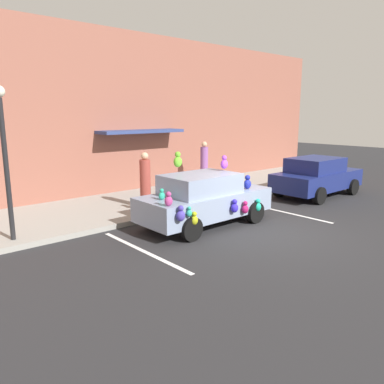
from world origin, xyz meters
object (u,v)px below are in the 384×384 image
parked_sedan_behind (317,176)px  teddy_bear_on_sidewalk (191,193)px  pedestrian_walking_past (204,165)px  street_lamp_post (4,147)px  pedestrian_near_shopfront (145,182)px  plush_covered_car (205,199)px

parked_sedan_behind → teddy_bear_on_sidewalk: 5.27m
teddy_bear_on_sidewalk → pedestrian_walking_past: 3.03m
teddy_bear_on_sidewalk → pedestrian_walking_past: bearing=37.7°
pedestrian_walking_past → teddy_bear_on_sidewalk: bearing=-142.3°
street_lamp_post → pedestrian_near_shopfront: street_lamp_post is taller
parked_sedan_behind → pedestrian_walking_past: pedestrian_walking_past is taller
teddy_bear_on_sidewalk → pedestrian_near_shopfront: 1.85m
pedestrian_near_shopfront → plush_covered_car: bearing=-80.9°
plush_covered_car → pedestrian_near_shopfront: size_ratio=2.22×
parked_sedan_behind → pedestrian_near_shopfront: pedestrian_near_shopfront is taller
plush_covered_car → parked_sedan_behind: (6.16, 0.05, -0.01)m
plush_covered_car → pedestrian_near_shopfront: 2.51m
street_lamp_post → pedestrian_near_shopfront: size_ratio=2.02×
plush_covered_car → teddy_bear_on_sidewalk: 2.58m
teddy_bear_on_sidewalk → street_lamp_post: 6.46m
plush_covered_car → teddy_bear_on_sidewalk: plush_covered_car is taller
plush_covered_car → pedestrian_walking_past: (3.70, 3.99, 0.26)m
parked_sedan_behind → pedestrian_near_shopfront: bearing=159.7°
plush_covered_car → street_lamp_post: street_lamp_post is taller
plush_covered_car → teddy_bear_on_sidewalk: bearing=58.2°
pedestrian_near_shopfront → pedestrian_walking_past: bearing=20.4°
parked_sedan_behind → teddy_bear_on_sidewalk: parked_sedan_behind is taller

